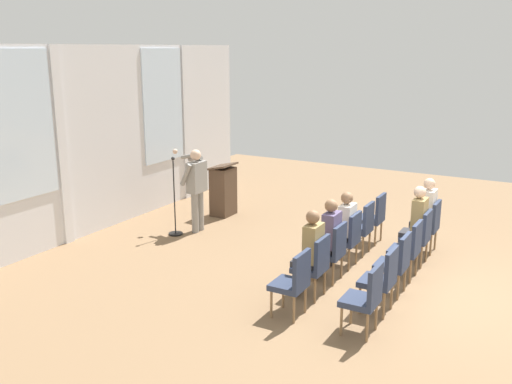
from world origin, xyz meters
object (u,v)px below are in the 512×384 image
at_px(chair_r0_c5, 374,215).
at_px(chair_r1_c0, 366,295).
at_px(chair_r1_c3, 409,246).
at_px(chair_r0_c2, 333,249).
at_px(chair_r0_c0, 294,280).
at_px(chair_r1_c1, 382,277).
at_px(chair_r0_c4, 362,225).
at_px(chair_r1_c5, 429,223).
at_px(chair_r0_c1, 315,263).
at_px(audience_r1_c5, 426,211).
at_px(lectern, 223,190).
at_px(chair_r1_c4, 420,234).
at_px(chair_r0_c3, 348,236).
at_px(chair_r1_c2, 397,260).
at_px(audience_r1_c4, 416,221).
at_px(speaker, 196,184).
at_px(audience_r0_c3, 344,225).
at_px(audience_r0_c2, 328,236).
at_px(mic_stand, 175,218).
at_px(audience_r0_c1, 310,249).

xyz_separation_m(chair_r0_c5, chair_r1_c0, (-3.47, -1.01, 0.00)).
relative_size(chair_r0_c5, chair_r1_c3, 1.00).
bearing_deg(chair_r0_c2, chair_r0_c0, 180.00).
relative_size(chair_r1_c1, chair_r1_c3, 1.00).
distance_m(chair_r0_c4, chair_r1_c5, 1.22).
distance_m(chair_r0_c1, audience_r1_c5, 2.93).
bearing_deg(chair_r1_c5, lectern, 88.08).
relative_size(chair_r0_c5, chair_r1_c4, 1.00).
xyz_separation_m(chair_r0_c2, chair_r0_c5, (2.08, 0.00, 0.00)).
relative_size(chair_r0_c3, chair_r1_c4, 1.00).
bearing_deg(chair_r1_c4, chair_r1_c0, 180.00).
bearing_deg(chair_r1_c1, chair_r0_c2, 55.45).
bearing_deg(audience_r1_c5, chair_r1_c2, -177.81).
xyz_separation_m(chair_r0_c3, audience_r1_c5, (1.39, -0.93, 0.21)).
relative_size(chair_r0_c3, audience_r1_c4, 0.69).
xyz_separation_m(chair_r0_c1, chair_r0_c5, (2.77, 0.00, 0.00)).
bearing_deg(chair_r1_c1, speaker, 68.24).
bearing_deg(chair_r1_c1, chair_r0_c3, 35.99).
bearing_deg(chair_r0_c4, audience_r1_c4, -90.00).
height_order(chair_r0_c0, chair_r0_c3, same).
xyz_separation_m(chair_r1_c0, chair_r1_c1, (0.69, 0.00, 0.00)).
relative_size(chair_r0_c2, chair_r1_c2, 1.00).
bearing_deg(audience_r0_c3, audience_r0_c2, -179.82).
xyz_separation_m(chair_r1_c2, chair_r1_c4, (1.39, 0.00, 0.00)).
distance_m(speaker, chair_r1_c0, 4.95).
xyz_separation_m(speaker, chair_r0_c3, (-0.33, -3.30, -0.43)).
bearing_deg(audience_r0_c2, chair_r0_c5, -2.23).
bearing_deg(chair_r1_c5, chair_r0_c0, 163.80).
distance_m(lectern, chair_r0_c5, 3.44).
distance_m(mic_stand, chair_r1_c5, 4.77).
height_order(chair_r1_c3, chair_r1_c5, same).
xyz_separation_m(chair_r0_c4, chair_r1_c3, (-0.69, -1.01, 0.00)).
relative_size(chair_r1_c3, audience_r1_c5, 0.70).
height_order(lectern, audience_r0_c1, audience_r0_c1).
distance_m(lectern, chair_r1_c0, 5.73).
relative_size(speaker, chair_r0_c5, 1.76).
xyz_separation_m(audience_r0_c1, audience_r1_c5, (2.77, -1.01, 0.01)).
bearing_deg(audience_r0_c1, chair_r1_c1, -90.00).
bearing_deg(chair_r0_c3, chair_r1_c2, -124.55).
bearing_deg(mic_stand, audience_r1_c4, -80.36).
xyz_separation_m(audience_r0_c2, chair_r1_c3, (0.69, -1.09, -0.20)).
xyz_separation_m(lectern, audience_r0_c3, (-1.54, -3.36, 0.16)).
relative_size(speaker, mic_stand, 1.06).
bearing_deg(chair_r0_c4, chair_r1_c1, -154.16).
relative_size(chair_r0_c0, chair_r0_c4, 1.00).
height_order(lectern, chair_r1_c3, lectern).
distance_m(chair_r0_c3, chair_r1_c1, 1.71).
bearing_deg(chair_r0_c4, speaker, 96.27).
distance_m(mic_stand, chair_r0_c1, 3.78).
relative_size(speaker, chair_r1_c0, 1.76).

